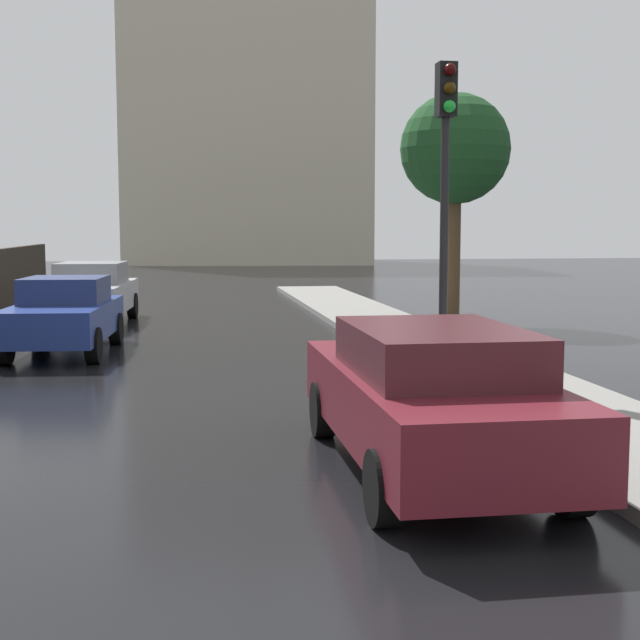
% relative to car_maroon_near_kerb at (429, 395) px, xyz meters
% --- Properties ---
extents(car_maroon_near_kerb, '(1.76, 4.52, 1.40)m').
position_rel_car_maroon_near_kerb_xyz_m(car_maroon_near_kerb, '(0.00, 0.00, 0.00)').
color(car_maroon_near_kerb, maroon).
rests_on(car_maroon_near_kerb, ground).
extents(car_blue_far_ahead, '(1.94, 3.96, 1.40)m').
position_rel_car_maroon_near_kerb_xyz_m(car_blue_far_ahead, '(-4.43, 8.68, -0.03)').
color(car_blue_far_ahead, navy).
rests_on(car_blue_far_ahead, ground).
extents(car_silver_behind_camera, '(2.03, 4.38, 1.47)m').
position_rel_car_maroon_near_kerb_xyz_m(car_silver_behind_camera, '(-4.43, 13.71, 0.02)').
color(car_silver_behind_camera, '#B2B5BA').
rests_on(car_silver_behind_camera, ground).
extents(traffic_light, '(0.26, 0.39, 4.46)m').
position_rel_car_maroon_near_kerb_xyz_m(traffic_light, '(1.41, 4.23, 2.49)').
color(traffic_light, black).
rests_on(traffic_light, sidewalk_strip).
extents(street_tree_mid, '(2.63, 2.63, 5.49)m').
position_rel_car_maroon_near_kerb_xyz_m(street_tree_mid, '(4.21, 12.61, 3.39)').
color(street_tree_mid, '#4C3823').
rests_on(street_tree_mid, ground).
extents(distant_tower, '(16.21, 11.39, 24.67)m').
position_rel_car_maroon_near_kerb_xyz_m(distant_tower, '(2.21, 49.82, 8.86)').
color(distant_tower, beige).
rests_on(distant_tower, ground).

